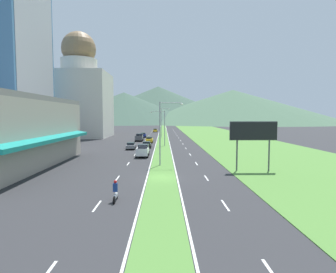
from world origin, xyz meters
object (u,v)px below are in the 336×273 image
Objects in this scene: street_lamp_near at (163,129)px; car_4 at (143,135)px; billboard_roadside at (254,133)px; car_0 at (147,145)px; car_3 at (131,146)px; street_lamp_mid at (163,125)px; car_1 at (155,130)px; motorcycle_rider at (115,193)px; pickup_truck_0 at (143,151)px; car_2 at (149,140)px; pickup_truck_1 at (139,137)px; street_lamp_far at (162,121)px.

car_4 is at bearing 97.15° from street_lamp_near.
billboard_roadside reaches higher than car_0.
car_3 is at bearing 108.81° from street_lamp_near.
street_lamp_mid reaches higher than car_0.
car_1 is 2.15× the size of motorcycle_rider.
pickup_truck_0 is (-3.56, 9.57, -4.32)m from street_lamp_near.
billboard_roadside reaches higher than pickup_truck_0.
car_2 is 0.84× the size of pickup_truck_1.
billboard_roadside is 90.47m from car_1.
street_lamp_mid is at bearing 90.13° from street_lamp_near.
car_2 is at bearing -12.08° from car_3.
pickup_truck_1 is (-3.26, -44.43, 0.21)m from car_1.
motorcycle_rider is (2.81, -70.49, -0.04)m from car_4.
pickup_truck_1 is at bearing 112.45° from billboard_roadside.
street_lamp_mid is 32.75m from billboard_roadside.
street_lamp_near reaches higher than billboard_roadside.
street_lamp_near is 11.09m from pickup_truck_0.
pickup_truck_1 is at bearing 2.90° from motorcycle_rider.
street_lamp_near is 1.69× the size of pickup_truck_1.
street_lamp_far is 8.02m from car_4.
car_4 is (-3.16, -31.31, 0.02)m from car_1.
street_lamp_mid is at bearing -47.83° from car_3.
street_lamp_mid is 6.56m from car_0.
car_4 is at bearing 4.10° from pickup_truck_0.
motorcycle_rider is at bearing 179.27° from pickup_truck_0.
street_lamp_mid is 4.17× the size of motorcycle_rider.
street_lamp_far is 2.27× the size of car_1.
car_1 is at bearing 93.41° from street_lamp_mid.
street_lamp_mid is 58.75m from car_1.
car_3 is at bearing 167.92° from car_2.
car_4 is at bearing 174.23° from car_1.
motorcycle_rider is at bearing 179.76° from car_2.
street_lamp_far is 33.40m from car_3.
pickup_truck_1 is (-6.75, 14.07, -3.93)m from street_lamp_mid.
billboard_roadside reaches higher than car_4.
street_lamp_far is at bearing -28.00° from pickup_truck_1.
car_2 is (-0.14, -49.82, 0.02)m from car_1.
pickup_truck_0 reaches higher than car_4.
street_lamp_near reaches higher than car_3.
car_2 is 18.76m from car_4.
street_lamp_near is 21.76m from car_3.
street_lamp_far reaches higher than pickup_truck_1.
car_2 is (-15.33, 39.27, -4.14)m from billboard_roadside.
pickup_truck_1 is at bearing 10.10° from car_0.
car_1 is at bearing 92.39° from street_lamp_near.
car_0 is 0.96× the size of car_4.
pickup_truck_0 is (-3.22, -42.97, -4.59)m from street_lamp_far.
street_lamp_far is at bearing 90.37° from street_lamp_near.
car_4 is at bearing 2.28° from motorcycle_rider.
billboard_roadside is 1.54× the size of car_3.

